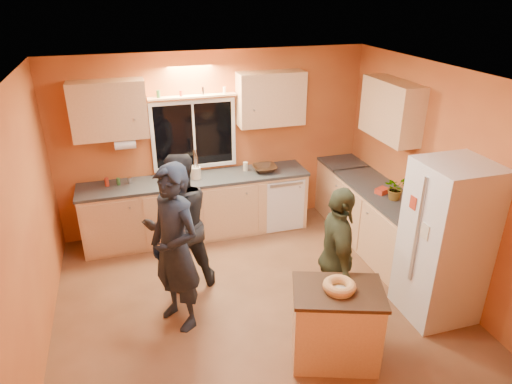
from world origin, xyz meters
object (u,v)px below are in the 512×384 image
object	(u,v)px
island	(336,324)
person_center	(179,223)
person_right	(337,258)
person_left	(175,249)
refrigerator	(445,242)

from	to	relation	value
island	person_center	size ratio (longest dim) A/B	0.58
island	person_right	xyz separation A→B (m)	(0.24, 0.53, 0.38)
person_left	person_right	xyz separation A→B (m)	(1.62, -0.45, -0.13)
person_center	person_right	distance (m)	1.87
refrigerator	person_center	world-z (taller)	refrigerator
island	person_left	distance (m)	1.77
person_right	island	bearing A→B (deg)	169.69
person_right	person_left	bearing A→B (deg)	88.39
island	person_left	size ratio (longest dim) A/B	0.54
person_right	refrigerator	bearing A→B (deg)	-85.73
refrigerator	person_left	bearing A→B (deg)	166.72
person_left	person_center	world-z (taller)	person_left
person_center	person_right	xyz separation A→B (m)	(1.49, -1.13, -0.06)
island	person_right	size ratio (longest dim) A/B	0.62
refrigerator	person_right	world-z (taller)	refrigerator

